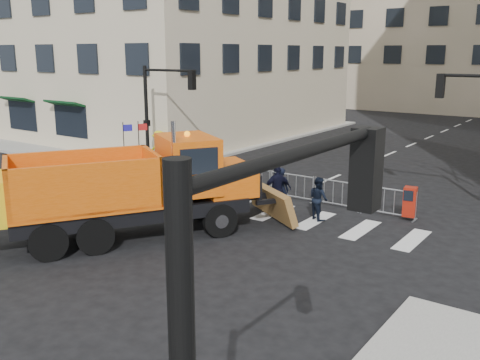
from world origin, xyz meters
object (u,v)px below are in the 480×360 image
Objects in this scene: cop_c at (277,190)px; newspaper_box at (410,202)px; worker at (159,149)px; cop_a at (281,189)px; cop_b at (318,198)px; plow_truck at (123,187)px.

cop_c is 4.87m from newspaper_box.
cop_c is at bearing -25.79° from worker.
cop_a is 0.90× the size of worker.
cop_b is at bearing 174.26° from cop_a.
worker is at bearing -17.87° from cop_a.
cop_c reaches higher than newspaper_box.
cop_b is 0.83× the size of cop_c.
worker is at bearing 13.83° from cop_b.
worker is (-10.72, 2.80, 0.31)m from cop_b.
cop_a reaches higher than cop_b.
worker is (-6.44, 8.35, -0.65)m from plow_truck.
worker reaches higher than cop_b.
plow_truck is 10.56m from worker.
newspaper_box is (2.77, 1.86, -0.10)m from cop_b.
plow_truck reaches higher than worker.
plow_truck is at bearing -59.01° from worker.
cop_a reaches higher than newspaper_box.
cop_c is at bearing 103.18° from cop_a.
cop_c is 1.00× the size of worker.
cop_c is 1.77× the size of newspaper_box.
cop_c reaches higher than cop_b.
cop_b is 0.83× the size of worker.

